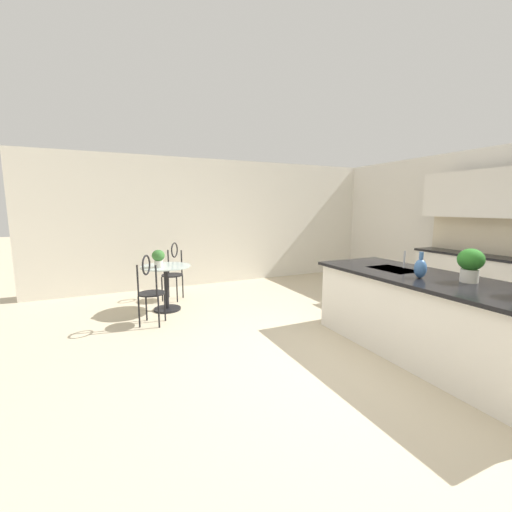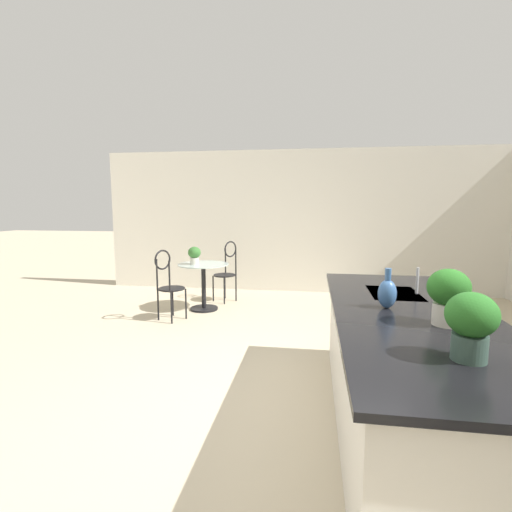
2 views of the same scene
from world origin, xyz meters
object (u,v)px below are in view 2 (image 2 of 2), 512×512
object	(u,v)px
potted_plant_counter_far	(471,322)
vase_on_counter	(387,293)
bistro_table	(204,282)
potted_plant_on_table	(194,254)
chair_near_window	(168,282)
potted_plant_counter_near	(448,293)
chair_by_island	(227,268)

from	to	relation	value
potted_plant_counter_far	vase_on_counter	world-z (taller)	potted_plant_counter_far
bistro_table	potted_plant_on_table	xyz separation A→B (m)	(0.08, -0.12, 0.45)
vase_on_counter	chair_near_window	bearing A→B (deg)	-131.74
potted_plant_on_table	vase_on_counter	bearing A→B (deg)	39.53
potted_plant_on_table	potted_plant_counter_far	world-z (taller)	potted_plant_counter_far
potted_plant_counter_far	potted_plant_counter_near	bearing A→B (deg)	171.69
bistro_table	chair_near_window	xyz separation A→B (m)	(0.64, -0.33, 0.13)
potted_plant_counter_far	vase_on_counter	size ratio (longest dim) A/B	1.14
potted_plant_on_table	vase_on_counter	size ratio (longest dim) A/B	0.97
potted_plant_counter_far	chair_near_window	bearing A→B (deg)	-138.97
potted_plant_counter_far	potted_plant_on_table	bearing A→B (deg)	-145.66
chair_near_window	chair_by_island	world-z (taller)	same
potted_plant_counter_far	bistro_table	bearing A→B (deg)	-147.43
chair_by_island	potted_plant_counter_far	xyz separation A→B (m)	(4.46, 2.21, 0.54)
chair_near_window	vase_on_counter	bearing A→B (deg)	48.26
potted_plant_counter_near	potted_plant_on_table	bearing A→B (deg)	-140.47
chair_by_island	potted_plant_counter_far	bearing A→B (deg)	26.42
potted_plant_on_table	bistro_table	bearing A→B (deg)	123.34
potted_plant_on_table	chair_by_island	bearing A→B (deg)	153.41
vase_on_counter	potted_plant_counter_far	bearing A→B (deg)	13.05
bistro_table	chair_by_island	bearing A→B (deg)	159.45
bistro_table	chair_near_window	world-z (taller)	chair_near_window
chair_by_island	vase_on_counter	world-z (taller)	vase_on_counter
chair_near_window	potted_plant_on_table	world-z (taller)	chair_near_window
potted_plant_on_table	potted_plant_counter_near	distance (m)	4.16
vase_on_counter	potted_plant_on_table	bearing A→B (deg)	-140.47
potted_plant_counter_near	chair_by_island	bearing A→B (deg)	-149.57
chair_near_window	vase_on_counter	distance (m)	3.47
chair_near_window	potted_plant_counter_near	xyz separation A→B (m)	(2.64, 2.86, 0.55)
potted_plant_counter_near	vase_on_counter	bearing A→B (deg)	-140.45
chair_by_island	potted_plant_counter_far	world-z (taller)	potted_plant_counter_far
chair_near_window	vase_on_counter	size ratio (longest dim) A/B	3.62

